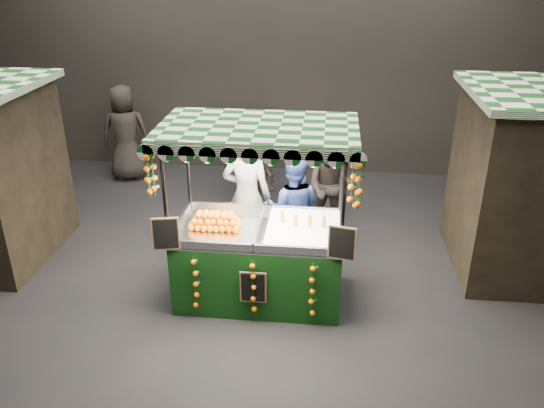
# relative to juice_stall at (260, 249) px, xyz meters

# --- Properties ---
(ground) EXTENTS (12.00, 12.00, 0.00)m
(ground) POSITION_rel_juice_stall_xyz_m (-0.29, -0.26, -0.73)
(ground) COLOR black
(ground) RESTS_ON ground
(market_hall) EXTENTS (12.10, 10.10, 5.05)m
(market_hall) POSITION_rel_juice_stall_xyz_m (-0.29, -0.26, 2.65)
(market_hall) COLOR black
(market_hall) RESTS_ON ground
(juice_stall) EXTENTS (2.44, 1.44, 2.37)m
(juice_stall) POSITION_rel_juice_stall_xyz_m (0.00, 0.00, 0.00)
(juice_stall) COLOR #0C330B
(juice_stall) RESTS_ON ground
(vendor_grey) EXTENTS (0.76, 0.53, 1.96)m
(vendor_grey) POSITION_rel_juice_stall_xyz_m (-0.33, 1.07, 0.24)
(vendor_grey) COLOR gray
(vendor_grey) RESTS_ON ground
(vendor_blue) EXTENTS (0.83, 0.67, 1.63)m
(vendor_blue) POSITION_rel_juice_stall_xyz_m (0.35, 1.06, 0.08)
(vendor_blue) COLOR navy
(vendor_blue) RESTS_ON ground
(shopper_0) EXTENTS (0.72, 0.63, 1.65)m
(shopper_0) POSITION_rel_juice_stall_xyz_m (-4.19, 2.32, 0.09)
(shopper_0) COLOR #282320
(shopper_0) RESTS_ON ground
(shopper_1) EXTENTS (0.89, 0.73, 1.66)m
(shopper_1) POSITION_rel_juice_stall_xyz_m (0.89, 1.90, 0.10)
(shopper_1) COLOR black
(shopper_1) RESTS_ON ground
(shopper_2) EXTENTS (1.09, 0.89, 1.74)m
(shopper_2) POSITION_rel_juice_stall_xyz_m (-0.48, 2.26, 0.14)
(shopper_2) COLOR #2A2622
(shopper_2) RESTS_ON ground
(shopper_3) EXTENTS (1.13, 1.06, 1.54)m
(shopper_3) POSITION_rel_juice_stall_xyz_m (-0.33, 3.52, 0.03)
(shopper_3) COLOR #2D2524
(shopper_3) RESTS_ON ground
(shopper_4) EXTENTS (1.03, 0.77, 1.89)m
(shopper_4) POSITION_rel_juice_stall_xyz_m (-3.16, 3.89, 0.21)
(shopper_4) COLOR black
(shopper_4) RESTS_ON ground
(shopper_5) EXTENTS (0.81, 1.73, 1.79)m
(shopper_5) POSITION_rel_juice_stall_xyz_m (3.79, 2.49, 0.16)
(shopper_5) COLOR #2C2623
(shopper_5) RESTS_ON ground
(shopper_6) EXTENTS (0.54, 0.69, 1.68)m
(shopper_6) POSITION_rel_juice_stall_xyz_m (-0.65, 3.17, 0.10)
(shopper_6) COLOR #282421
(shopper_6) RESTS_ON ground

